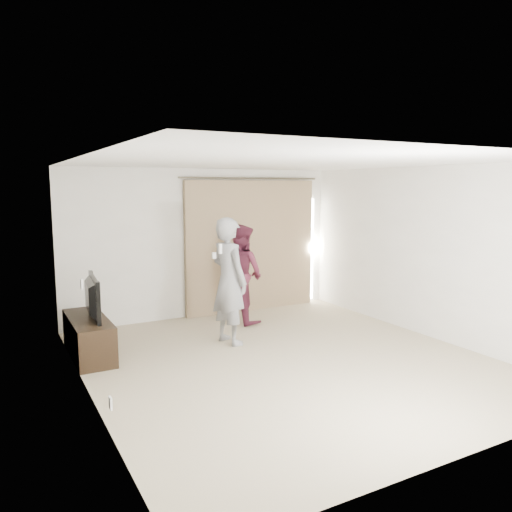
# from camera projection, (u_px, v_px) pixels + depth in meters

# --- Properties ---
(floor) EXTENTS (5.50, 5.50, 0.00)m
(floor) POSITION_uv_depth(u_px,v_px,m) (286.00, 361.00, 6.62)
(floor) COLOR tan
(floor) RESTS_ON ground
(wall_back) EXTENTS (5.00, 0.04, 2.60)m
(wall_back) POSITION_uv_depth(u_px,v_px,m) (205.00, 243.00, 8.83)
(wall_back) COLOR silver
(wall_back) RESTS_ON ground
(wall_left) EXTENTS (0.04, 5.50, 2.60)m
(wall_left) POSITION_uv_depth(u_px,v_px,m) (86.00, 281.00, 5.26)
(wall_left) COLOR silver
(wall_left) RESTS_ON ground
(ceiling) EXTENTS (5.00, 5.50, 0.01)m
(ceiling) POSITION_uv_depth(u_px,v_px,m) (288.00, 162.00, 6.26)
(ceiling) COLOR white
(ceiling) RESTS_ON wall_back
(curtain) EXTENTS (2.80, 0.11, 2.46)m
(curtain) POSITION_uv_depth(u_px,v_px,m) (252.00, 246.00, 9.22)
(curtain) COLOR tan
(curtain) RESTS_ON ground
(tv_console) EXTENTS (0.48, 1.38, 0.53)m
(tv_console) POSITION_uv_depth(u_px,v_px,m) (89.00, 337.00, 6.77)
(tv_console) COLOR black
(tv_console) RESTS_ON ground
(tv) EXTENTS (0.22, 1.00, 0.57)m
(tv) POSITION_uv_depth(u_px,v_px,m) (87.00, 297.00, 6.69)
(tv) COLOR black
(tv) RESTS_ON tv_console
(scratching_post) EXTENTS (0.34, 0.34, 0.46)m
(scratching_post) POSITION_uv_depth(u_px,v_px,m) (91.00, 328.00, 7.49)
(scratching_post) COLOR tan
(scratching_post) RESTS_ON ground
(person_man) EXTENTS (0.58, 0.76, 1.86)m
(person_man) POSITION_uv_depth(u_px,v_px,m) (229.00, 281.00, 7.25)
(person_man) COLOR gray
(person_man) RESTS_ON ground
(person_woman) EXTENTS (0.84, 0.96, 1.66)m
(person_woman) POSITION_uv_depth(u_px,v_px,m) (241.00, 274.00, 8.41)
(person_woman) COLOR #5D2134
(person_woman) RESTS_ON ground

